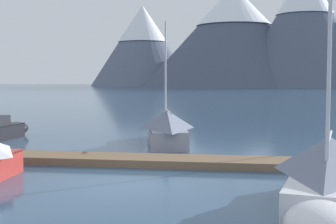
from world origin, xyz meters
The scene contains 7 objects.
ground_plane centered at (0.00, 0.00, 0.00)m, with size 700.00×700.00×0.00m, color #2D4C6B.
mountain_west_summit centered at (-67.07, 240.37, 23.22)m, with size 56.75×56.75×44.23m.
mountain_central_massif centered at (-15.94, 224.97, 25.63)m, with size 90.38×90.38×49.43m.
mountain_shoulder_ridge centered at (17.04, 214.92, 28.43)m, with size 62.95×62.95×54.79m.
dock centered at (0.00, 4.00, 0.15)m, with size 26.70×3.76×0.30m.
sailboat_mid_dock_port centered at (-1.01, 10.03, 0.88)m, with size 3.61×6.86×6.57m.
sailboat_mid_dock_starboard centered at (6.00, -1.87, 0.88)m, with size 2.69×6.93×6.79m.
Camera 1 is at (4.65, -14.68, 3.43)m, focal length 51.17 mm.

